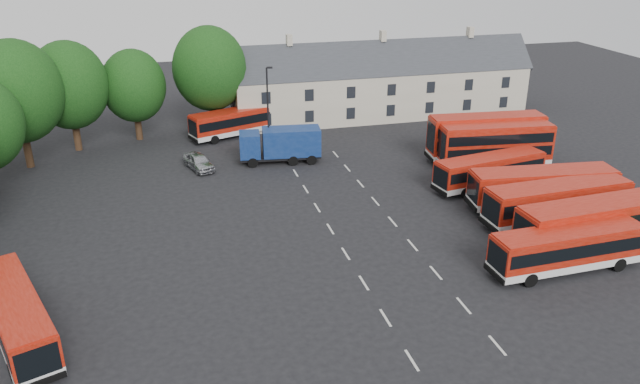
# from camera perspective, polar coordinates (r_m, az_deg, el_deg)

# --- Properties ---
(ground) EXTENTS (140.00, 140.00, 0.00)m
(ground) POSITION_cam_1_polar(r_m,az_deg,el_deg) (45.39, 1.63, -4.49)
(ground) COLOR black
(ground) RESTS_ON ground
(lane_markings) EXTENTS (5.15, 33.80, 0.01)m
(lane_markings) POSITION_cam_1_polar(r_m,az_deg,el_deg) (47.77, 3.85, -3.04)
(lane_markings) COLOR beige
(lane_markings) RESTS_ON ground
(treeline) EXTENTS (29.92, 32.59, 12.01)m
(treeline) POSITION_cam_1_polar(r_m,az_deg,el_deg) (60.40, -23.30, 7.50)
(treeline) COLOR black
(treeline) RESTS_ON ground
(terrace_houses) EXTENTS (35.70, 7.13, 10.06)m
(terrace_houses) POSITION_cam_1_polar(r_m,az_deg,el_deg) (75.12, 5.60, 9.80)
(terrace_houses) COLOR beige
(terrace_houses) RESTS_ON ground
(bus_row_a) EXTENTS (10.62, 2.81, 2.98)m
(bus_row_a) POSITION_cam_1_polar(r_m,az_deg,el_deg) (43.90, 21.74, -4.65)
(bus_row_a) COLOR silver
(bus_row_a) RESTS_ON ground
(bus_row_b) EXTENTS (12.32, 3.52, 3.44)m
(bus_row_b) POSITION_cam_1_polar(r_m,az_deg,el_deg) (47.87, 24.11, -2.36)
(bus_row_b) COLOR silver
(bus_row_b) RESTS_ON ground
(bus_row_c) EXTENTS (11.60, 3.15, 3.25)m
(bus_row_c) POSITION_cam_1_polar(r_m,az_deg,el_deg) (50.48, 20.89, -0.69)
(bus_row_c) COLOR silver
(bus_row_c) RESTS_ON ground
(bus_row_d) EXTENTS (11.87, 4.00, 3.29)m
(bus_row_d) POSITION_cam_1_polar(r_m,az_deg,el_deg) (52.85, 19.67, 0.58)
(bus_row_d) COLOR silver
(bus_row_d) RESTS_ON ground
(bus_row_e) EXTENTS (10.46, 4.01, 2.89)m
(bus_row_e) POSITION_cam_1_polar(r_m,az_deg,el_deg) (55.84, 15.25, 2.06)
(bus_row_e) COLOR silver
(bus_row_e) RESTS_ON ground
(bus_dd_south) EXTENTS (10.66, 3.48, 4.29)m
(bus_dd_south) POSITION_cam_1_polar(r_m,az_deg,el_deg) (60.29, 15.76, 4.28)
(bus_dd_south) COLOR silver
(bus_dd_south) RESTS_ON ground
(bus_dd_north) EXTENTS (11.23, 3.60, 4.53)m
(bus_dd_north) POSITION_cam_1_polar(r_m,az_deg,el_deg) (62.19, 14.93, 5.07)
(bus_dd_north) COLOR silver
(bus_dd_north) RESTS_ON ground
(bus_west) EXTENTS (5.75, 10.39, 2.89)m
(bus_west) POSITION_cam_1_polar(r_m,az_deg,el_deg) (38.13, -26.05, -9.91)
(bus_west) COLOR silver
(bus_west) RESTS_ON ground
(bus_north) EXTENTS (10.61, 5.83, 2.95)m
(bus_north) POSITION_cam_1_polar(r_m,az_deg,el_deg) (68.27, -7.56, 6.53)
(bus_north) COLOR silver
(bus_north) RESTS_ON ground
(box_truck) EXTENTS (7.91, 3.31, 3.36)m
(box_truck) POSITION_cam_1_polar(r_m,az_deg,el_deg) (59.90, -3.56, 4.44)
(box_truck) COLOR black
(box_truck) RESTS_ON ground
(silver_car) EXTENTS (3.05, 4.71, 1.49)m
(silver_car) POSITION_cam_1_polar(r_m,az_deg,el_deg) (59.50, -11.04, 2.75)
(silver_car) COLOR #ADAFB5
(silver_car) RESTS_ON ground
(lamppost) EXTENTS (0.64, 0.31, 9.16)m
(lamppost) POSITION_cam_1_polar(r_m,az_deg,el_deg) (59.58, -4.76, 7.32)
(lamppost) COLOR black
(lamppost) RESTS_ON ground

